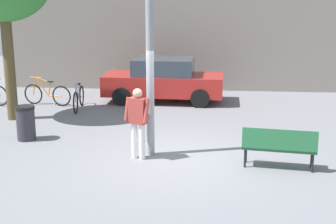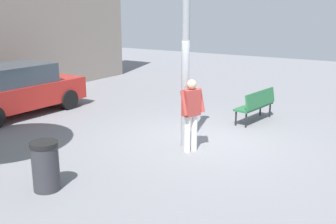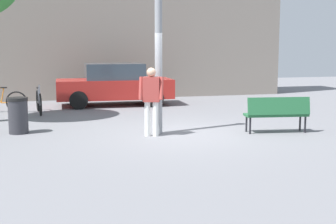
% 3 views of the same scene
% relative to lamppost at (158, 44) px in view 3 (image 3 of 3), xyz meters
% --- Properties ---
extents(ground_plane, '(36.00, 36.00, 0.00)m').
position_rel_lamppost_xyz_m(ground_plane, '(0.50, -0.18, -2.23)').
color(ground_plane, slate).
extents(building_facade, '(14.17, 2.00, 6.98)m').
position_rel_lamppost_xyz_m(building_facade, '(0.50, 8.96, 1.26)').
color(building_facade, gray).
rests_on(building_facade, ground_plane).
extents(lamppost, '(0.28, 0.28, 4.13)m').
position_rel_lamppost_xyz_m(lamppost, '(0.00, 0.00, 0.00)').
color(lamppost, gray).
rests_on(lamppost, ground_plane).
extents(person_by_lamppost, '(0.63, 0.43, 1.67)m').
position_rel_lamppost_xyz_m(person_by_lamppost, '(-0.26, -0.31, -1.26)').
color(person_by_lamppost, white).
rests_on(person_by_lamppost, ground_plane).
extents(park_bench, '(1.65, 0.69, 0.92)m').
position_rel_lamppost_xyz_m(park_bench, '(2.91, -0.71, -1.68)').
color(park_bench, '#236038').
rests_on(park_bench, ground_plane).
extents(bicycle_silver, '(0.20, 1.81, 0.97)m').
position_rel_lamppost_xyz_m(bicycle_silver, '(-2.94, 4.36, -1.85)').
color(bicycle_silver, black).
rests_on(bicycle_silver, ground_plane).
extents(parked_car_red, '(4.25, 1.93, 1.55)m').
position_rel_lamppost_xyz_m(parked_car_red, '(-0.24, 5.83, -1.45)').
color(parked_car_red, '#AD231E').
rests_on(parked_car_red, ground_plane).
extents(trash_bin, '(0.50, 0.50, 0.91)m').
position_rel_lamppost_xyz_m(trash_bin, '(-3.42, 0.91, -1.77)').
color(trash_bin, '#2D2D33').
rests_on(trash_bin, ground_plane).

